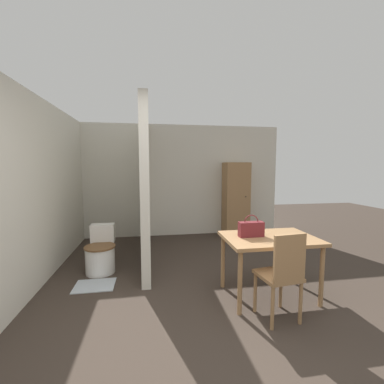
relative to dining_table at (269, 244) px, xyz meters
The scene contains 10 objects.
ground_plane 1.50m from the dining_table, 129.50° to the right, with size 16.00×16.00×0.00m, color #382D26.
wall_back 3.22m from the dining_table, 105.76° to the left, with size 4.93×0.12×2.50m.
wall_left 3.10m from the dining_table, 161.38° to the left, with size 0.12×5.03×2.50m.
partition_wall 2.32m from the dining_table, 130.92° to the left, with size 0.12×2.59×2.50m.
dining_table is the anchor object (origin of this frame).
wooden_chair 0.54m from the dining_table, 102.07° to the right, with size 0.43×0.43×0.94m.
toilet 2.45m from the dining_table, 152.54° to the left, with size 0.44×0.59×0.67m.
handbag 0.28m from the dining_table, 167.34° to the left, with size 0.30×0.11×0.27m.
wooden_cabinet 2.80m from the dining_table, 79.05° to the left, with size 0.54×0.46×1.66m.
bath_mat 2.33m from the dining_table, 163.79° to the left, with size 0.51×0.39×0.01m.
Camera 1 is at (-0.55, -1.76, 1.58)m, focal length 24.00 mm.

